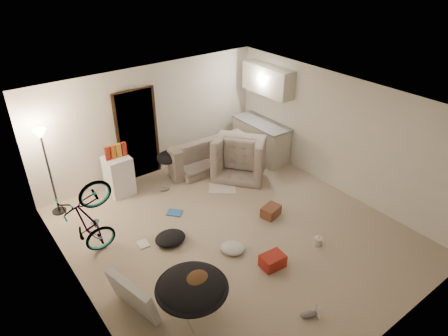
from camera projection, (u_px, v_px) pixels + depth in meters
floor at (234, 233)px, 7.48m from camera, size 5.50×6.00×0.02m
ceiling at (236, 106)px, 6.23m from camera, size 5.50×6.00×0.02m
wall_back at (151, 120)px, 8.94m from camera, size 5.50×0.02×2.50m
wall_front at (392, 278)px, 4.78m from camera, size 5.50×0.02×2.50m
wall_left at (76, 238)px, 5.41m from camera, size 0.02×6.00×2.50m
wall_right at (339, 134)px, 8.30m from camera, size 0.02×6.00×2.50m
doorway at (137, 135)px, 8.81m from camera, size 0.85×0.10×2.04m
door_trim at (138, 135)px, 8.79m from camera, size 0.97×0.04×2.10m
floor_lamp at (45, 154)px, 7.40m from camera, size 0.28×0.28×1.81m
kitchen_counter at (261, 140)px, 9.92m from camera, size 0.60×1.50×0.88m
counter_top at (262, 123)px, 9.69m from camera, size 0.64×1.54×0.04m
kitchen_uppers at (268, 80)px, 9.23m from camera, size 0.38×1.40×0.65m
sofa at (204, 155)px, 9.56m from camera, size 1.98×0.88×0.57m
armchair at (243, 157)px, 9.30m from camera, size 1.50×1.52×0.75m
bicycle at (93, 237)px, 6.72m from camera, size 1.58×0.73×0.90m
book_asset at (319, 320)px, 5.75m from camera, size 0.24×0.22×0.02m
mini_fridge at (119, 175)px, 8.45m from camera, size 0.52×0.52×0.86m
snack_box_0 at (107, 154)px, 8.08m from camera, size 0.11×0.08×0.30m
snack_box_1 at (113, 152)px, 8.14m from camera, size 0.11×0.09×0.30m
snack_box_2 at (119, 151)px, 8.20m from camera, size 0.10×0.07×0.30m
snack_box_3 at (124, 149)px, 8.27m from camera, size 0.10×0.08×0.30m
saucer_chair at (192, 293)px, 5.63m from camera, size 1.04×1.04×0.74m
hoodie at (196, 282)px, 5.53m from camera, size 0.57×0.52×0.22m
sofa_drape at (168, 157)px, 8.93m from camera, size 0.64×0.56×0.28m
tv_box at (133, 296)px, 5.75m from camera, size 0.44×0.96×0.62m
drink_case_a at (271, 211)px, 7.88m from camera, size 0.43×0.35×0.21m
drink_case_b at (273, 261)px, 6.66m from camera, size 0.42×0.32×0.23m
juicer at (318, 241)px, 7.14m from camera, size 0.15×0.15×0.21m
newspaper at (222, 188)px, 8.81m from camera, size 0.74×0.72×0.01m
book_blue at (175, 213)px, 7.99m from camera, size 0.36×0.37×0.03m
book_white at (143, 244)px, 7.18m from camera, size 0.21×0.26×0.02m
shoe_0 at (191, 178)px, 9.09m from camera, size 0.28×0.15×0.10m
shoe_1 at (165, 189)px, 8.70m from camera, size 0.26×0.17×0.09m
shoe_3 at (308, 314)px, 5.79m from camera, size 0.28×0.21×0.10m
clothes_lump_a at (170, 238)px, 7.20m from camera, size 0.61×0.54×0.18m
clothes_lump_c at (233, 248)px, 7.00m from camera, size 0.56×0.57×0.13m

